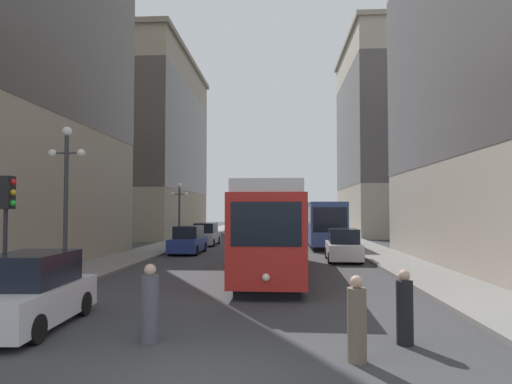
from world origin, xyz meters
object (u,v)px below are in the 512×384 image
parked_car_left_near (188,241)px  lamp_post_left_far (179,204)px  streetcar (274,227)px  lamp_post_left_near (66,181)px  pedestrian_crossing_near (150,306)px  parked_car_left_mid (206,235)px  transit_bus (322,221)px  traffic_light_near_left (6,206)px  parked_car_right_far (343,246)px  pedestrian_on_sidewalk (405,310)px  pedestrian_crossing_far (357,322)px  parked_car_left_far (30,293)px

parked_car_left_near → lamp_post_left_far: bearing=109.6°
streetcar → lamp_post_left_near: 8.90m
streetcar → lamp_post_left_far: size_ratio=2.65×
pedestrian_crossing_near → parked_car_left_mid: bearing=-56.7°
parked_car_left_mid → transit_bus: bearing=2.9°
traffic_light_near_left → parked_car_right_far: bearing=49.3°
lamp_post_left_near → lamp_post_left_far: lamp_post_left_near is taller
pedestrian_crossing_near → transit_bus: bearing=-76.6°
pedestrian_on_sidewalk → lamp_post_left_near: size_ratio=0.27×
pedestrian_crossing_near → lamp_post_left_near: bearing=-25.6°
parked_car_left_mid → pedestrian_crossing_near: parked_car_left_mid is taller
transit_bus → pedestrian_on_sidewalk: (-0.70, -27.06, -1.20)m
parked_car_right_far → lamp_post_left_far: bearing=-36.6°
pedestrian_crossing_near → streetcar: bearing=-77.4°
traffic_light_near_left → lamp_post_left_near: lamp_post_left_near is taller
lamp_post_left_near → pedestrian_on_sidewalk: bearing=-31.2°
parked_car_left_near → parked_car_right_far: size_ratio=1.05×
pedestrian_crossing_far → lamp_post_left_far: lamp_post_left_far is taller
transit_bus → pedestrian_crossing_near: 27.92m
pedestrian_crossing_far → parked_car_left_near: bearing=12.1°
parked_car_left_far → pedestrian_crossing_near: parked_car_left_far is taller
transit_bus → lamp_post_left_far: bearing=-170.6°
streetcar → traffic_light_near_left: size_ratio=3.48×
parked_car_left_near → pedestrian_crossing_near: 20.11m
transit_bus → streetcar: bearing=-102.0°
transit_bus → parked_car_left_near: transit_bus is taller
streetcar → pedestrian_crossing_near: 10.94m
pedestrian_on_sidewalk → parked_car_left_near: bearing=-3.4°
pedestrian_crossing_near → pedestrian_on_sidewalk: size_ratio=1.07×
parked_car_left_mid → traffic_light_near_left: 24.20m
parked_car_left_far → pedestrian_on_sidewalk: (8.82, -0.89, -0.10)m
parked_car_left_near → lamp_post_left_far: size_ratio=0.94×
parked_car_left_far → parked_car_right_far: bearing=54.3°
traffic_light_near_left → lamp_post_left_far: size_ratio=0.76×
parked_car_left_mid → lamp_post_left_near: (-1.90, -20.07, 3.14)m
parked_car_left_near → parked_car_left_far: size_ratio=1.07×
streetcar → pedestrian_on_sidewalk: bearing=-72.7°
streetcar → pedestrian_crossing_near: bearing=-102.2°
parked_car_left_far → pedestrian_on_sidewalk: 8.86m
transit_bus → parked_car_left_mid: bearing=-176.7°
pedestrian_crossing_near → pedestrian_on_sidewalk: 5.52m
lamp_post_left_near → pedestrian_crossing_near: bearing=-51.9°
pedestrian_crossing_far → lamp_post_left_far: bearing=11.9°
streetcar → pedestrian_crossing_far: streetcar is taller
parked_car_left_far → pedestrian_crossing_far: size_ratio=2.63×
pedestrian_crossing_near → pedestrian_crossing_far: (4.31, -1.03, -0.03)m
parked_car_left_far → pedestrian_on_sidewalk: size_ratio=2.69×
transit_bus → parked_car_left_far: (-9.52, -26.18, -1.10)m
parked_car_right_far → traffic_light_near_left: bearing=52.0°
transit_bus → parked_car_left_mid: size_ratio=2.58×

